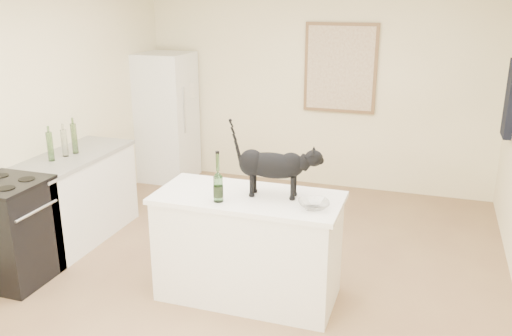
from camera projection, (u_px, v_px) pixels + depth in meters
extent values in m
plane|color=#94764F|center=(245.00, 281.00, 4.79)|extent=(5.50, 5.50, 0.00)
plane|color=#FFF2C5|center=(316.00, 87.00, 6.87)|extent=(4.50, 0.00, 4.50)
plane|color=#FFF2C5|center=(19.00, 120.00, 5.06)|extent=(0.00, 5.50, 5.50)
cube|color=white|center=(248.00, 249.00, 4.45)|extent=(1.44, 0.67, 0.86)
cube|color=white|center=(248.00, 198.00, 4.31)|extent=(1.50, 0.70, 0.04)
cube|color=white|center=(75.00, 199.00, 5.51)|extent=(0.60, 1.40, 0.86)
cube|color=gray|center=(70.00, 157.00, 5.38)|extent=(0.62, 1.44, 0.04)
cube|color=black|center=(11.00, 233.00, 4.70)|extent=(0.60, 0.60, 0.90)
cube|color=white|center=(166.00, 117.00, 7.24)|extent=(0.68, 0.68, 1.70)
cube|color=brown|center=(340.00, 68.00, 6.68)|extent=(0.90, 0.03, 1.10)
cube|color=beige|center=(340.00, 68.00, 6.66)|extent=(0.82, 0.00, 1.02)
cube|color=black|center=(511.00, 99.00, 5.56)|extent=(0.08, 0.34, 0.80)
cylinder|color=#275923|center=(218.00, 180.00, 4.13)|extent=(0.10, 0.10, 0.35)
imported|color=white|center=(314.00, 205.00, 4.04)|extent=(0.30, 0.30, 0.06)
cube|color=silver|center=(190.00, 91.00, 7.07)|extent=(0.07, 0.14, 0.19)
cylinder|color=#9DAA9F|center=(64.00, 143.00, 5.30)|extent=(0.06, 0.06, 0.27)
cylinder|color=#204517|center=(74.00, 139.00, 5.39)|extent=(0.06, 0.06, 0.30)
cylinder|color=#22561D|center=(50.00, 147.00, 5.15)|extent=(0.06, 0.06, 0.28)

